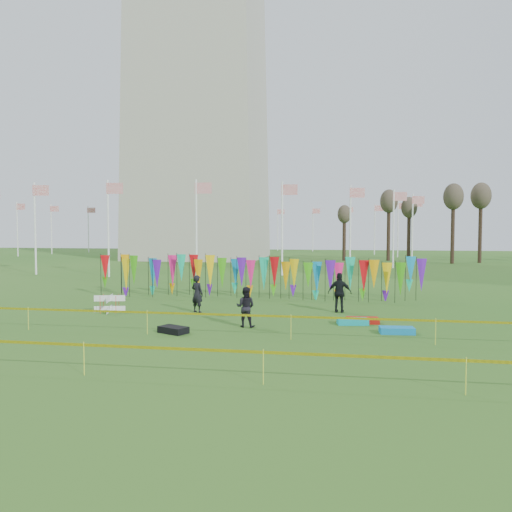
% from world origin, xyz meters
% --- Properties ---
extents(ground, '(160.00, 160.00, 0.00)m').
position_xyz_m(ground, '(0.00, 0.00, 0.00)').
color(ground, '#255618').
rests_on(ground, ground).
extents(flagpole_ring, '(57.40, 56.16, 8.00)m').
position_xyz_m(flagpole_ring, '(-14.00, 48.00, 4.00)').
color(flagpole_ring, white).
rests_on(flagpole_ring, ground).
extents(banner_row, '(18.64, 0.64, 2.31)m').
position_xyz_m(banner_row, '(0.28, 9.40, 1.43)').
color(banner_row, black).
rests_on(banner_row, ground).
extents(caution_tape_near, '(26.00, 0.02, 0.90)m').
position_xyz_m(caution_tape_near, '(-0.22, -1.06, 0.78)').
color(caution_tape_near, '#E7E004').
rests_on(caution_tape_near, ground).
extents(caution_tape_far, '(26.00, 0.02, 0.90)m').
position_xyz_m(caution_tape_far, '(-0.22, -6.33, 0.78)').
color(caution_tape_far, '#E7E004').
rests_on(caution_tape_far, ground).
extents(box_kite, '(0.74, 0.74, 0.82)m').
position_xyz_m(box_kite, '(-5.85, 3.36, 0.41)').
color(box_kite, red).
rests_on(box_kite, ground).
extents(person_left, '(0.78, 0.70, 1.77)m').
position_xyz_m(person_left, '(-1.75, 4.03, 0.88)').
color(person_left, black).
rests_on(person_left, ground).
extents(person_mid, '(0.82, 0.55, 1.61)m').
position_xyz_m(person_mid, '(1.16, 0.94, 0.81)').
color(person_mid, black).
rests_on(person_mid, ground).
extents(person_right, '(1.15, 0.72, 1.88)m').
position_xyz_m(person_right, '(4.88, 5.11, 0.94)').
color(person_right, black).
rests_on(person_right, ground).
extents(kite_bag_turquoise, '(1.32, 0.79, 0.25)m').
position_xyz_m(kite_bag_turquoise, '(5.41, 2.18, 0.12)').
color(kite_bag_turquoise, '#0BA5B1').
rests_on(kite_bag_turquoise, ground).
extents(kite_bag_red, '(1.38, 0.74, 0.24)m').
position_xyz_m(kite_bag_red, '(5.83, 2.51, 0.12)').
color(kite_bag_red, '#B8140C').
rests_on(kite_bag_red, ground).
extents(kite_bag_black, '(1.25, 1.03, 0.25)m').
position_xyz_m(kite_bag_black, '(-1.31, -0.70, 0.13)').
color(kite_bag_black, black).
rests_on(kite_bag_black, ground).
extents(kite_bag_teal, '(1.31, 0.69, 0.24)m').
position_xyz_m(kite_bag_teal, '(7.01, 0.62, 0.12)').
color(kite_bag_teal, '#0E80C7').
rests_on(kite_bag_teal, ground).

